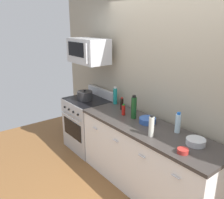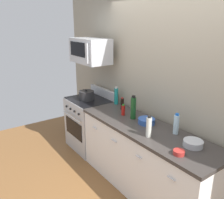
{
  "view_description": "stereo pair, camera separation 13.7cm",
  "coord_description": "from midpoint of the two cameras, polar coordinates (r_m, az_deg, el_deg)",
  "views": [
    {
      "loc": [
        1.93,
        -2.06,
        2.19
      ],
      "look_at": [
        -0.67,
        -0.05,
        1.12
      ],
      "focal_mm": 38.11,
      "sensor_mm": 36.0,
      "label": 1
    },
    {
      "loc": [
        2.01,
        -1.95,
        2.19
      ],
      "look_at": [
        -0.67,
        -0.05,
        1.12
      ],
      "focal_mm": 38.11,
      "sensor_mm": 36.0,
      "label": 2
    }
  ],
  "objects": [
    {
      "name": "bottle_wine_green",
      "position": [
        3.28,
        4.08,
        -1.93
      ],
      "size": [
        0.07,
        0.07,
        0.33
      ],
      "color": "#19471E",
      "rests_on": "countertop_slab"
    },
    {
      "name": "bottle_sparkling_teal",
      "position": [
        3.85,
        -0.25,
        0.88
      ],
      "size": [
        0.06,
        0.06,
        0.29
      ],
      "color": "#197F7A",
      "rests_on": "countertop_slab"
    },
    {
      "name": "range_oven",
      "position": [
        4.3,
        -6.58,
        -5.73
      ],
      "size": [
        0.76,
        0.69,
        1.07
      ],
      "color": "#B7BABF",
      "rests_on": "ground_plane"
    },
    {
      "name": "counter_unit",
      "position": [
        3.3,
        6.78,
        -13.78
      ],
      "size": [
        2.1,
        0.66,
        0.92
      ],
      "color": "white",
      "rests_on": "ground_plane"
    },
    {
      "name": "microwave",
      "position": [
        3.99,
        -6.68,
        11.52
      ],
      "size": [
        0.74,
        0.44,
        0.4
      ],
      "color": "#B7BABF"
    },
    {
      "name": "bottle_hot_sauce_red",
      "position": [
        3.41,
        1.62,
        -2.51
      ],
      "size": [
        0.05,
        0.05,
        0.16
      ],
      "color": "#B21914",
      "rests_on": "countertop_slab"
    },
    {
      "name": "bottle_soy_sauce_dark",
      "position": [
        3.62,
        1.31,
        -1.03
      ],
      "size": [
        0.05,
        0.05,
        0.19
      ],
      "color": "black",
      "rests_on": "countertop_slab"
    },
    {
      "name": "ground_plane",
      "position": [
        3.56,
        6.51,
        -20.08
      ],
      "size": [
        6.23,
        6.23,
        0.0
      ],
      "primitive_type": "plane",
      "color": "brown"
    },
    {
      "name": "bowl_blue_mixing",
      "position": [
        3.18,
        7.29,
        -4.95
      ],
      "size": [
        0.22,
        0.22,
        0.07
      ],
      "color": "#2D519E",
      "rests_on": "countertop_slab"
    },
    {
      "name": "bowl_steel_prep",
      "position": [
        2.75,
        18.1,
        -9.58
      ],
      "size": [
        0.21,
        0.21,
        0.07
      ],
      "color": "#B2B5BA",
      "rests_on": "countertop_slab"
    },
    {
      "name": "bowl_red_small",
      "position": [
        2.56,
        15.14,
        -11.82
      ],
      "size": [
        0.12,
        0.12,
        0.05
      ],
      "color": "#B72D28",
      "rests_on": "countertop_slab"
    },
    {
      "name": "back_wall",
      "position": [
        3.23,
        12.59,
        2.45
      ],
      "size": [
        5.19,
        0.1,
        2.7
      ],
      "primitive_type": "cube",
      "color": "#9E937F",
      "rests_on": "ground_plane"
    },
    {
      "name": "bottle_vinegar_white",
      "position": [
        2.8,
        8.04,
        -6.37
      ],
      "size": [
        0.06,
        0.06,
        0.26
      ],
      "color": "silver",
      "rests_on": "countertop_slab"
    },
    {
      "name": "stockpot",
      "position": [
        4.1,
        -7.48,
        0.91
      ],
      "size": [
        0.26,
        0.26,
        0.19
      ],
      "color": "#262628",
      "rests_on": "range_oven"
    },
    {
      "name": "bottle_water_clear",
      "position": [
        2.95,
        14.25,
        -5.5
      ],
      "size": [
        0.07,
        0.07,
        0.26
      ],
      "color": "silver",
      "rests_on": "countertop_slab"
    }
  ]
}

